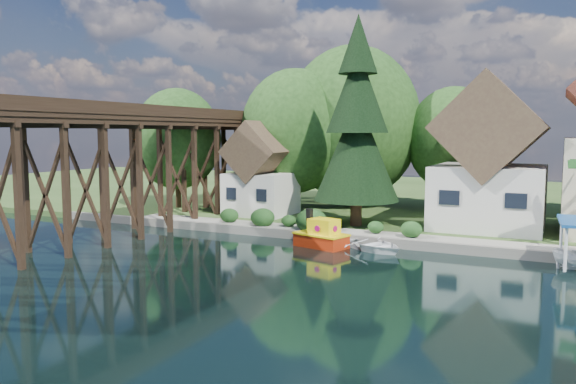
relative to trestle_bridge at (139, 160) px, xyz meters
name	(u,v)px	position (x,y,z in m)	size (l,w,h in m)	color
ground	(312,272)	(16.00, -5.17, -5.35)	(140.00, 140.00, 0.00)	black
bank	(439,199)	(16.00, 28.83, -5.10)	(140.00, 52.00, 0.50)	#2E4B1E
seawall	(422,246)	(20.00, 2.83, -5.04)	(60.00, 0.40, 0.62)	slate
promenade	(458,241)	(22.00, 4.13, -4.82)	(50.00, 2.60, 0.06)	gray
trestle_bridge	(139,160)	(0.00, 0.00, 0.00)	(4.12, 44.18, 9.30)	black
house_left	(490,164)	(23.00, 10.83, -0.21)	(7.64, 8.64, 11.02)	silver
shed	(261,175)	(5.00, 9.33, -1.52)	(5.09, 5.40, 7.85)	silver
bg_trees	(423,134)	(17.00, 16.08, 1.94)	(49.90, 13.30, 10.57)	#382314
shrubs	(305,219)	(11.40, 4.09, -4.12)	(15.76, 2.47, 1.70)	#183D16
conifer	(357,125)	(14.12, 7.25, 2.54)	(6.23, 6.23, 15.34)	#382314
tugboat	(322,236)	(13.96, 1.05, -4.61)	(3.78, 2.73, 2.47)	#AF270B
boat_white_a	(373,243)	(17.24, 1.58, -4.89)	(3.15, 4.41, 0.91)	white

